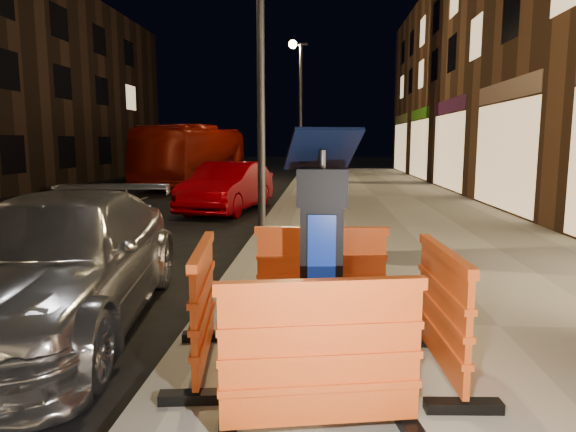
# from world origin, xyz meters

# --- Properties ---
(ground_plane) EXTENTS (120.00, 120.00, 0.00)m
(ground_plane) POSITION_xyz_m (0.00, 0.00, 0.00)
(ground_plane) COLOR black
(ground_plane) RESTS_ON ground
(sidewalk) EXTENTS (6.00, 60.00, 0.15)m
(sidewalk) POSITION_xyz_m (3.00, 0.00, 0.07)
(sidewalk) COLOR gray
(sidewalk) RESTS_ON ground
(kerb) EXTENTS (0.30, 60.00, 0.15)m
(kerb) POSITION_xyz_m (0.00, 0.00, 0.07)
(kerb) COLOR slate
(kerb) RESTS_ON ground
(parking_kiosk) EXTENTS (0.62, 0.62, 1.83)m
(parking_kiosk) POSITION_xyz_m (1.20, -1.13, 1.06)
(parking_kiosk) COLOR black
(parking_kiosk) RESTS_ON sidewalk
(barrier_front) EXTENTS (1.38, 0.76, 1.02)m
(barrier_front) POSITION_xyz_m (1.20, -2.08, 0.66)
(barrier_front) COLOR #F2571A
(barrier_front) RESTS_ON sidewalk
(barrier_back) EXTENTS (1.33, 0.58, 1.02)m
(barrier_back) POSITION_xyz_m (1.20, -0.18, 0.66)
(barrier_back) COLOR #F2571A
(barrier_back) RESTS_ON sidewalk
(barrier_kerbside) EXTENTS (0.69, 1.36, 1.02)m
(barrier_kerbside) POSITION_xyz_m (0.25, -1.13, 0.66)
(barrier_kerbside) COLOR #F2571A
(barrier_kerbside) RESTS_ON sidewalk
(barrier_bldgside) EXTENTS (0.61, 1.33, 1.02)m
(barrier_bldgside) POSITION_xyz_m (2.15, -1.13, 0.66)
(barrier_bldgside) COLOR #F2571A
(barrier_bldgside) RESTS_ON sidewalk
(car_silver) EXTENTS (2.56, 5.05, 1.41)m
(car_silver) POSITION_xyz_m (-1.63, 0.11, 0.00)
(car_silver) COLOR #B3B3B8
(car_silver) RESTS_ON ground
(car_red) EXTENTS (2.19, 4.45, 1.40)m
(car_red) POSITION_xyz_m (-1.43, 9.21, 0.00)
(car_red) COLOR #860109
(car_red) RESTS_ON ground
(bus_doubledecker) EXTENTS (3.01, 9.79, 2.68)m
(bus_doubledecker) POSITION_xyz_m (-4.53, 18.18, 0.00)
(bus_doubledecker) COLOR #890E02
(bus_doubledecker) RESTS_ON ground
(street_lamp_mid) EXTENTS (0.12, 0.12, 6.00)m
(street_lamp_mid) POSITION_xyz_m (0.25, 3.00, 3.15)
(street_lamp_mid) COLOR #3F3F44
(street_lamp_mid) RESTS_ON sidewalk
(street_lamp_far) EXTENTS (0.12, 0.12, 6.00)m
(street_lamp_far) POSITION_xyz_m (0.25, 18.00, 3.15)
(street_lamp_far) COLOR #3F3F44
(street_lamp_far) RESTS_ON sidewalk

